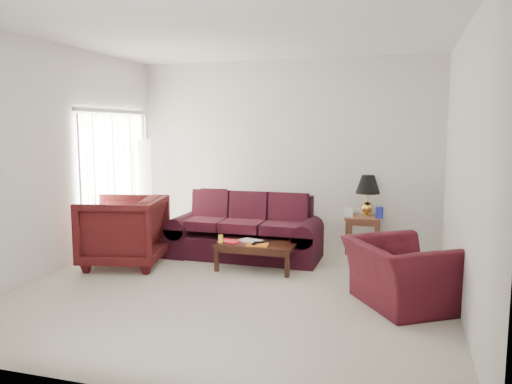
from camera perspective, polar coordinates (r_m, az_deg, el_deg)
floor at (r=6.14m, az=-2.31°, el=-10.76°), size 5.00×5.00×0.00m
blinds at (r=8.11m, az=-15.68°, el=1.23°), size 0.10×2.00×2.16m
sofa at (r=7.36m, az=-1.31°, el=-4.06°), size 2.22×0.99×0.90m
throw_pillow at (r=8.11m, az=-4.88°, el=-1.13°), size 0.45×0.26×0.44m
end_table at (r=7.86m, az=12.11°, el=-4.74°), size 0.53×0.53×0.57m
table_lamp at (r=7.80m, az=12.64°, el=-0.39°), size 0.48×0.48×0.63m
clock at (r=7.70m, az=10.51°, el=-2.28°), size 0.14×0.06×0.14m
blue_canister at (r=7.67m, az=13.92°, el=-2.28°), size 0.13×0.13×0.17m
picture_frame at (r=7.95m, az=11.12°, el=-1.89°), size 0.16×0.18×0.05m
floor_lamp at (r=8.66m, az=-12.61°, el=0.30°), size 0.35×0.35×1.74m
armchair_left at (r=7.16m, az=-14.91°, el=-4.35°), size 1.27×1.24×0.97m
armchair_right at (r=5.64m, az=16.25°, el=-8.96°), size 1.38×1.42×0.70m
coffee_table at (r=6.77m, az=-0.01°, el=-7.38°), size 1.17×0.87×0.37m
magazine_red at (r=6.81m, az=-3.04°, el=-5.64°), size 0.32×0.27×0.02m
magazine_white at (r=6.83m, az=-0.70°, el=-5.57°), size 0.35×0.31×0.02m
magazine_orange at (r=6.60m, az=0.16°, el=-6.05°), size 0.30×0.24×0.02m
remote_a at (r=6.61m, az=-0.12°, el=-5.86°), size 0.05×0.16×0.02m
remote_b at (r=6.67m, az=0.73°, el=-5.73°), size 0.13×0.15×0.02m
yellow_glass at (r=6.75m, az=-4.04°, el=-5.35°), size 0.08×0.08×0.11m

